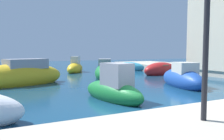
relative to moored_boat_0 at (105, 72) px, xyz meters
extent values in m
plane|color=navy|center=(-2.46, -9.13, -0.43)|extent=(80.00, 80.00, 0.00)
ellipsoid|color=#197233|center=(-0.02, -0.03, -0.07)|extent=(3.32, 4.69, 1.31)
cube|color=gray|center=(0.15, 0.29, 0.65)|extent=(1.50, 1.77, 0.65)
ellipsoid|color=#1E479E|center=(2.09, -5.94, -0.07)|extent=(2.70, 4.51, 1.30)
cube|color=beige|center=(1.98, -6.27, 0.63)|extent=(1.38, 1.56, 0.63)
ellipsoid|color=teal|center=(5.22, 4.95, -0.13)|extent=(2.86, 3.30, 1.09)
cube|color=brown|center=(5.22, 4.95, 0.24)|extent=(1.16, 1.09, 0.08)
ellipsoid|color=gold|center=(-6.20, -1.32, 0.02)|extent=(5.85, 3.52, 1.64)
cube|color=gray|center=(-5.77, -1.18, 0.81)|extent=(2.63, 1.95, 0.59)
ellipsoid|color=gold|center=(-0.62, 5.29, -0.11)|extent=(2.78, 3.44, 1.14)
cube|color=beige|center=(-0.48, 5.51, 0.65)|extent=(1.16, 1.27, 0.83)
ellipsoid|color=#197233|center=(-3.18, -7.49, -0.15)|extent=(1.66, 3.73, 1.01)
cube|color=gray|center=(-3.13, -7.78, 0.62)|extent=(0.99, 1.38, 0.94)
ellipsoid|color=#B21E1E|center=(5.21, -0.15, -0.06)|extent=(3.80, 2.06, 1.35)
cube|color=brown|center=(5.21, -0.15, 0.39)|extent=(0.91, 1.30, 0.08)
cylinder|color=black|center=(-3.50, -12.45, 1.98)|extent=(0.12, 0.12, 3.82)
camera|label=1|loc=(-7.53, -15.99, 1.57)|focal=37.58mm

